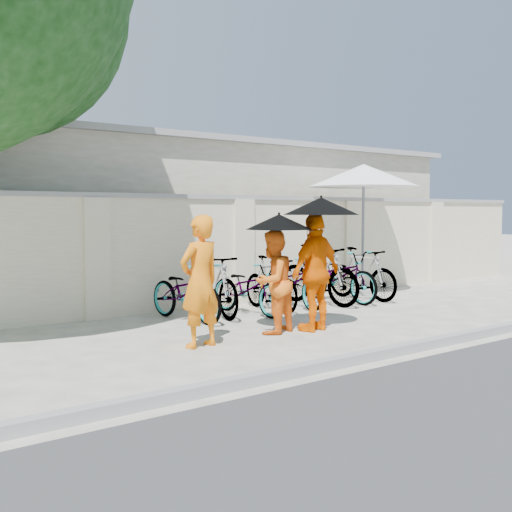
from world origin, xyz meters
TOP-DOWN VIEW (x-y plane):
  - ground at (0.00, 0.00)m, footprint 80.00×80.00m
  - kerb at (0.00, -1.70)m, footprint 40.00×0.16m
  - compound_wall at (1.00, 3.20)m, footprint 20.00×0.30m
  - building_behind at (2.00, 7.00)m, footprint 14.00×6.00m
  - monk_left at (-0.85, 0.19)m, footprint 0.69×0.51m
  - monk_center at (0.50, 0.34)m, footprint 0.87×0.77m
  - parasol_center at (0.55, 0.26)m, footprint 0.96×0.96m
  - monk_right at (1.13, 0.11)m, footprint 1.08×0.59m
  - parasol_right at (1.15, 0.03)m, footprint 1.12×1.12m
  - patio_umbrella at (4.77, 2.51)m, footprint 2.67×2.67m
  - bike_0 at (0.08, 2.04)m, footprint 0.78×1.85m
  - bike_1 at (0.67, 2.12)m, footprint 0.75×1.84m
  - bike_2 at (1.25, 1.91)m, footprint 0.77×1.79m
  - bike_3 at (1.83, 2.01)m, footprint 0.60×1.66m
  - bike_4 at (2.42, 2.05)m, footprint 0.84×1.87m
  - bike_5 at (3.00, 2.01)m, footprint 0.78×1.96m
  - bike_6 at (3.58, 2.04)m, footprint 0.75×1.97m
  - bike_7 at (4.17, 1.97)m, footprint 0.56×1.77m

SIDE VIEW (x-z plane):
  - ground at x=0.00m, z-range 0.00..0.00m
  - kerb at x=0.00m, z-range 0.00..0.12m
  - bike_2 at x=1.25m, z-range 0.00..0.92m
  - bike_0 at x=0.08m, z-range 0.00..0.95m
  - bike_4 at x=2.42m, z-range 0.00..0.95m
  - bike_3 at x=1.83m, z-range 0.00..0.98m
  - bike_6 at x=3.58m, z-range 0.00..1.02m
  - bike_7 at x=4.17m, z-range 0.00..1.05m
  - bike_1 at x=0.67m, z-range 0.00..1.07m
  - bike_5 at x=3.00m, z-range 0.00..1.14m
  - monk_center at x=0.50m, z-range 0.00..1.51m
  - monk_left at x=-0.85m, z-range 0.00..1.73m
  - monk_right at x=1.13m, z-range 0.00..1.75m
  - compound_wall at x=1.00m, z-range 0.00..2.00m
  - building_behind at x=2.00m, z-range 0.00..3.20m
  - parasol_center at x=0.55m, z-range 1.18..2.06m
  - parasol_right at x=1.15m, z-range 1.35..2.34m
  - patio_umbrella at x=4.77m, z-range 1.11..3.88m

